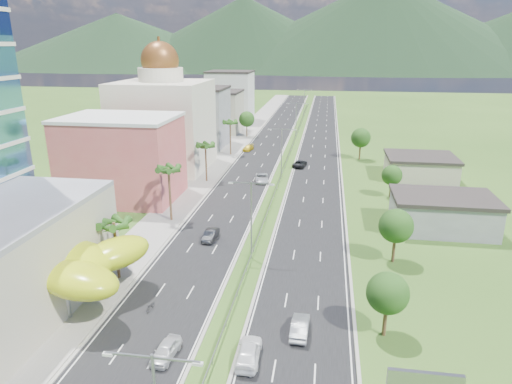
% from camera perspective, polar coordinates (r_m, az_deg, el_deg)
% --- Properties ---
extents(ground, '(500.00, 500.00, 0.00)m').
position_cam_1_polar(ground, '(54.48, -2.33, -12.91)').
color(ground, '#2D5119').
rests_on(ground, ground).
extents(road_left, '(11.00, 260.00, 0.04)m').
position_cam_1_polar(road_left, '(139.68, 1.75, 6.44)').
color(road_left, black).
rests_on(road_left, ground).
extents(road_right, '(11.00, 260.00, 0.04)m').
position_cam_1_polar(road_right, '(138.68, 7.94, 6.19)').
color(road_right, black).
rests_on(road_right, ground).
extents(sidewalk_left, '(7.00, 260.00, 0.12)m').
position_cam_1_polar(sidewalk_left, '(141.13, -2.11, 6.57)').
color(sidewalk_left, gray).
rests_on(sidewalk_left, ground).
extents(median_guardrail, '(0.10, 216.06, 0.76)m').
position_cam_1_polar(median_guardrail, '(121.30, 4.21, 4.91)').
color(median_guardrail, gray).
rests_on(median_guardrail, ground).
extents(streetlight_median_b, '(6.04, 0.25, 11.00)m').
position_cam_1_polar(streetlight_median_b, '(60.43, -0.59, -2.56)').
color(streetlight_median_b, gray).
rests_on(streetlight_median_b, ground).
extents(streetlight_median_c, '(6.04, 0.25, 11.00)m').
position_cam_1_polar(streetlight_median_c, '(98.58, 3.22, 5.53)').
color(streetlight_median_c, gray).
rests_on(streetlight_median_c, ground).
extents(streetlight_median_d, '(6.04, 0.25, 11.00)m').
position_cam_1_polar(streetlight_median_d, '(142.71, 5.06, 9.37)').
color(streetlight_median_d, gray).
rests_on(streetlight_median_d, ground).
extents(streetlight_median_e, '(6.04, 0.25, 11.00)m').
position_cam_1_polar(streetlight_median_e, '(187.26, 6.04, 11.39)').
color(streetlight_median_e, gray).
rests_on(streetlight_median_e, ground).
extents(lime_canopy, '(18.00, 15.00, 7.40)m').
position_cam_1_polar(lime_canopy, '(55.99, -23.98, -7.91)').
color(lime_canopy, '#ABBC12').
rests_on(lime_canopy, ground).
extents(pink_shophouse, '(20.00, 15.00, 15.00)m').
position_cam_1_polar(pink_shophouse, '(88.69, -16.36, 3.91)').
color(pink_shophouse, '#C85252').
rests_on(pink_shophouse, ground).
extents(domed_building, '(20.00, 20.00, 28.70)m').
position_cam_1_polar(domed_building, '(108.77, -11.48, 8.85)').
color(domed_building, beige).
rests_on(domed_building, ground).
extents(midrise_grey, '(16.00, 15.00, 16.00)m').
position_cam_1_polar(midrise_grey, '(132.46, -7.28, 9.18)').
color(midrise_grey, gray).
rests_on(midrise_grey, ground).
extents(midrise_beige, '(16.00, 15.00, 13.00)m').
position_cam_1_polar(midrise_beige, '(153.72, -5.00, 9.89)').
color(midrise_beige, '#B1A892').
rests_on(midrise_beige, ground).
extents(midrise_white, '(16.00, 15.00, 18.00)m').
position_cam_1_polar(midrise_white, '(175.66, -3.22, 11.76)').
color(midrise_white, silver).
rests_on(midrise_white, ground).
extents(shed_near, '(15.00, 10.00, 5.00)m').
position_cam_1_polar(shed_near, '(77.55, 22.26, -2.58)').
color(shed_near, gray).
rests_on(shed_near, ground).
extents(shed_far, '(14.00, 12.00, 4.40)m').
position_cam_1_polar(shed_far, '(106.10, 19.81, 2.85)').
color(shed_far, '#B1A892').
rests_on(shed_far, ground).
extents(palm_tree_b, '(3.60, 3.60, 8.10)m').
position_cam_1_polar(palm_tree_b, '(57.78, -17.33, -4.08)').
color(palm_tree_b, '#47301C').
rests_on(palm_tree_b, ground).
extents(palm_tree_c, '(3.60, 3.60, 9.60)m').
position_cam_1_polar(palm_tree_c, '(74.79, -10.88, 2.57)').
color(palm_tree_c, '#47301C').
rests_on(palm_tree_c, ground).
extents(palm_tree_d, '(3.60, 3.60, 8.60)m').
position_cam_1_polar(palm_tree_d, '(96.33, -6.33, 5.64)').
color(palm_tree_d, '#47301C').
rests_on(palm_tree_d, ground).
extents(palm_tree_e, '(3.60, 3.60, 9.40)m').
position_cam_1_polar(palm_tree_e, '(120.06, -3.25, 8.54)').
color(palm_tree_e, '#47301C').
rests_on(palm_tree_e, ground).
extents(leafy_tree_lfar, '(4.90, 4.90, 8.05)m').
position_cam_1_polar(leafy_tree_lfar, '(144.73, -1.17, 9.09)').
color(leafy_tree_lfar, '#47301C').
rests_on(leafy_tree_lfar, ground).
extents(leafy_tree_ra, '(4.20, 4.20, 6.90)m').
position_cam_1_polar(leafy_tree_ra, '(47.42, 16.13, -12.07)').
color(leafy_tree_ra, '#47301C').
rests_on(leafy_tree_ra, ground).
extents(leafy_tree_rb, '(4.55, 4.55, 7.47)m').
position_cam_1_polar(leafy_tree_rb, '(62.90, 17.11, -4.09)').
color(leafy_tree_rb, '#47301C').
rests_on(leafy_tree_rb, ground).
extents(leafy_tree_rc, '(3.85, 3.85, 6.33)m').
position_cam_1_polar(leafy_tree_rc, '(89.91, 16.63, 2.01)').
color(leafy_tree_rc, '#47301C').
rests_on(leafy_tree_rc, ground).
extents(leafy_tree_rd, '(4.90, 4.90, 8.05)m').
position_cam_1_polar(leafy_tree_rd, '(118.28, 12.97, 6.62)').
color(leafy_tree_rd, '#47301C').
rests_on(leafy_tree_rd, ground).
extents(mountain_ridge, '(860.00, 140.00, 90.00)m').
position_cam_1_polar(mountain_ridge, '(499.19, 15.11, 14.18)').
color(mountain_ridge, black).
rests_on(mountain_ridge, ground).
extents(car_white_near_left, '(2.19, 4.49, 1.48)m').
position_cam_1_polar(car_white_near_left, '(45.78, -11.22, -18.84)').
color(car_white_near_left, silver).
rests_on(car_white_near_left, road_left).
extents(car_dark_left, '(1.75, 4.63, 1.51)m').
position_cam_1_polar(car_dark_left, '(68.80, -5.71, -5.37)').
color(car_dark_left, black).
rests_on(car_dark_left, road_left).
extents(car_silver_mid_left, '(3.52, 6.16, 1.62)m').
position_cam_1_polar(car_silver_mid_left, '(97.07, 0.72, 1.77)').
color(car_silver_mid_left, '#AEB0B6').
rests_on(car_silver_mid_left, road_left).
extents(car_yellow_far_left, '(2.81, 5.20, 1.43)m').
position_cam_1_polar(car_yellow_far_left, '(126.23, -0.98, 5.54)').
color(car_yellow_far_left, gold).
rests_on(car_yellow_far_left, road_left).
extents(car_white_near_right, '(2.24, 5.28, 1.78)m').
position_cam_1_polar(car_white_near_right, '(44.58, -0.91, -19.35)').
color(car_white_near_right, white).
rests_on(car_white_near_right, road_right).
extents(car_silver_right, '(1.83, 4.89, 1.60)m').
position_cam_1_polar(car_silver_right, '(48.15, 5.51, -16.39)').
color(car_silver_right, '#9DA0A4').
rests_on(car_silver_right, road_right).
extents(car_dark_far_right, '(3.56, 6.06, 1.58)m').
position_cam_1_polar(car_dark_far_right, '(109.60, 5.48, 3.57)').
color(car_dark_far_right, black).
rests_on(car_dark_far_right, road_right).
extents(motorcycle, '(0.71, 1.80, 1.12)m').
position_cam_1_polar(motorcycle, '(52.96, -13.06, -13.64)').
color(motorcycle, black).
rests_on(motorcycle, road_left).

